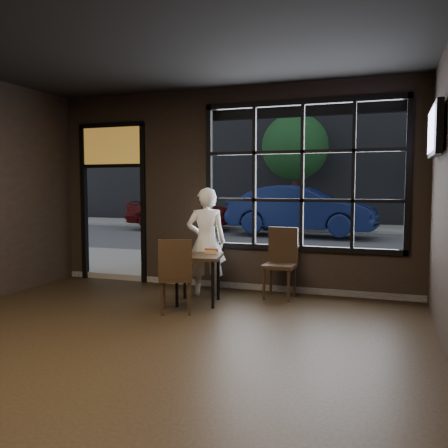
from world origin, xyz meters
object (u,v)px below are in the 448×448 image
at_px(cafe_table, 198,279).
at_px(chair_near, 176,275).
at_px(man, 206,242).
at_px(navy_car, 301,210).

height_order(cafe_table, chair_near, chair_near).
distance_m(chair_near, man, 1.12).
distance_m(cafe_table, navy_car, 9.40).
bearing_deg(cafe_table, chair_near, -111.14).
height_order(cafe_table, man, man).
bearing_deg(man, cafe_table, 76.05).
bearing_deg(navy_car, man, -175.57).
relative_size(cafe_table, navy_car, 0.14).
bearing_deg(chair_near, navy_car, -111.72).
bearing_deg(navy_car, cafe_table, -175.07).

